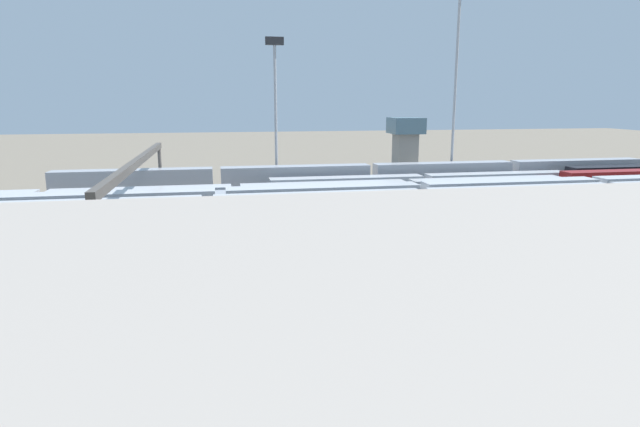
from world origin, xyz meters
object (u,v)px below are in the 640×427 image
object	(u,v)px
signal_gantry	(138,167)
control_tower	(405,143)
train_on_track_4	(324,207)
train_on_track_5	(320,216)
train_on_track_2	(315,196)
train_on_track_3	(186,208)
train_on_track_0	(371,180)
train_on_track_1	(484,185)
train_on_track_8	(258,266)
light_mast_2	(275,95)
light_mast_0	(456,67)

from	to	relation	value
signal_gantry	control_tower	bearing A→B (deg)	-140.26
train_on_track_4	signal_gantry	world-z (taller)	signal_gantry
train_on_track_5	train_on_track_4	bearing A→B (deg)	-105.43
signal_gantry	train_on_track_2	bearing A→B (deg)	-155.19
train_on_track_3	train_on_track_0	distance (m)	31.71
train_on_track_0	train_on_track_4	xyz separation A→B (m)	(11.62, 20.00, -0.01)
train_on_track_1	control_tower	distance (m)	22.80
train_on_track_8	control_tower	xyz separation A→B (m)	(-32.36, -56.62, 4.98)
train_on_track_3	light_mast_2	world-z (taller)	light_mast_2
light_mast_0	train_on_track_8	bearing A→B (deg)	50.13
light_mast_0	train_on_track_3	bearing A→B (deg)	22.55
train_on_track_1	signal_gantry	world-z (taller)	signal_gantry
train_on_track_1	train_on_track_0	world-z (taller)	train_on_track_0
train_on_track_2	train_on_track_8	xyz separation A→B (m)	(9.95, 30.00, -0.08)
light_mast_0	train_on_track_1	bearing A→B (deg)	104.84
train_on_track_8	train_on_track_0	bearing A→B (deg)	-117.61
control_tower	train_on_track_0	bearing A→B (deg)	55.46
train_on_track_0	signal_gantry	world-z (taller)	signal_gantry
train_on_track_0	light_mast_0	world-z (taller)	light_mast_0
train_on_track_3	train_on_track_2	distance (m)	17.68
train_on_track_0	control_tower	world-z (taller)	control_tower
light_mast_0	light_mast_2	bearing A→B (deg)	-0.79
train_on_track_2	train_on_track_0	size ratio (longest dim) A/B	1.20
train_on_track_0	signal_gantry	xyz separation A→B (m)	(32.60, 20.00, 5.18)
train_on_track_4	train_on_track_0	bearing A→B (deg)	-120.15
light_mast_0	signal_gantry	xyz separation A→B (m)	(47.36, 22.73, -12.55)
train_on_track_2	light_mast_0	bearing A→B (deg)	-153.68
train_on_track_1	control_tower	bearing A→B (deg)	-76.04
train_on_track_8	train_on_track_0	xyz separation A→B (m)	(-20.92, -40.00, 0.62)
train_on_track_8	train_on_track_4	distance (m)	22.07
light_mast_0	train_on_track_5	bearing A→B (deg)	44.97
train_on_track_4	train_on_track_3	bearing A→B (deg)	-17.04
train_on_track_4	control_tower	world-z (taller)	control_tower
train_on_track_5	train_on_track_4	xyz separation A→B (m)	(-1.38, -5.00, -0.01)
light_mast_0	signal_gantry	distance (m)	54.01
train_on_track_3	train_on_track_5	xyz separation A→B (m)	(-14.93, 10.00, 0.63)
light_mast_2	train_on_track_5	bearing A→B (deg)	93.66
light_mast_0	control_tower	size ratio (longest dim) A/B	2.77
train_on_track_3	train_on_track_5	world-z (taller)	train_on_track_5
light_mast_0	light_mast_2	distance (m)	29.90
light_mast_0	signal_gantry	size ratio (longest dim) A/B	0.73
train_on_track_2	control_tower	xyz separation A→B (m)	(-22.41, -26.62, 4.90)
light_mast_2	light_mast_0	bearing A→B (deg)	179.21
train_on_track_1	train_on_track_3	size ratio (longest dim) A/B	0.69
light_mast_0	signal_gantry	world-z (taller)	light_mast_0
train_on_track_1	train_on_track_2	bearing A→B (deg)	10.20
train_on_track_2	light_mast_0	xyz separation A→B (m)	(-25.73, -12.73, 18.27)
train_on_track_0	light_mast_0	distance (m)	23.23
train_on_track_0	light_mast_2	world-z (taller)	light_mast_2
train_on_track_1	light_mast_0	distance (m)	19.93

